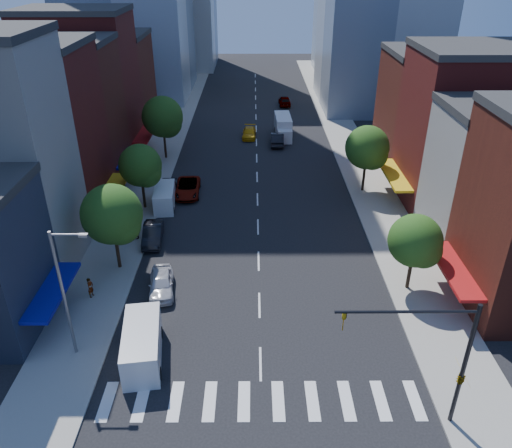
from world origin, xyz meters
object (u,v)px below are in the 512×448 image
at_px(parked_car_rear, 168,192).
at_px(traffic_car_far, 285,101).
at_px(taxi, 249,133).
at_px(traffic_car_oncoming, 277,139).
at_px(parked_car_second, 153,234).
at_px(cargo_van_near, 142,346).
at_px(parked_car_third, 188,188).
at_px(pedestrian_far, 136,231).
at_px(parked_car_front, 161,283).
at_px(pedestrian_near, 90,287).
at_px(cargo_van_far, 165,198).
at_px(box_truck, 283,127).

xyz_separation_m(parked_car_rear, traffic_car_far, (14.41, 36.25, 0.13)).
height_order(taxi, traffic_car_oncoming, traffic_car_oncoming).
height_order(parked_car_second, cargo_van_near, cargo_van_near).
distance_m(parked_car_third, pedestrian_far, 10.28).
distance_m(parked_car_front, parked_car_rear, 16.88).
relative_size(parked_car_front, pedestrian_far, 2.89).
height_order(traffic_car_far, pedestrian_near, pedestrian_near).
bearing_deg(cargo_van_far, traffic_car_oncoming, 51.74).
xyz_separation_m(parked_car_front, pedestrian_near, (-5.16, -0.80, 0.19)).
height_order(parked_car_rear, cargo_van_far, cargo_van_far).
relative_size(parked_car_second, pedestrian_far, 2.97).
bearing_deg(pedestrian_far, cargo_van_near, -0.15).
distance_m(traffic_car_far, pedestrian_near, 56.61).
bearing_deg(parked_car_rear, taxi, 63.81).
bearing_deg(cargo_van_far, parked_car_rear, 85.12).
bearing_deg(pedestrian_near, parked_car_rear, 4.46).
xyz_separation_m(parked_car_second, cargo_van_near, (2.02, -14.99, 0.41)).
xyz_separation_m(taxi, pedestrian_far, (-10.06, -28.44, 0.28)).
relative_size(parked_car_rear, box_truck, 0.65).
distance_m(parked_car_front, pedestrian_far, 8.66).
bearing_deg(cargo_van_near, pedestrian_near, 120.30).
bearing_deg(taxi, parked_car_third, -106.79).
bearing_deg(pedestrian_far, pedestrian_near, -23.79).
bearing_deg(parked_car_second, parked_car_front, -80.09).
distance_m(parked_car_front, box_truck, 38.46).
xyz_separation_m(parked_car_rear, cargo_van_near, (2.02, -24.15, 0.51)).
relative_size(parked_car_second, traffic_car_oncoming, 0.95).
bearing_deg(pedestrian_far, parked_car_third, 146.43).
height_order(box_truck, pedestrian_near, box_truck).
distance_m(parked_car_front, parked_car_third, 17.54).
xyz_separation_m(parked_car_second, pedestrian_near, (-3.16, -8.40, 0.19)).
height_order(traffic_car_oncoming, pedestrian_far, pedestrian_far).
height_order(parked_car_front, pedestrian_near, pedestrian_near).
xyz_separation_m(cargo_van_near, pedestrian_near, (-5.18, 6.59, -0.22)).
bearing_deg(pedestrian_near, traffic_car_oncoming, -9.69).
bearing_deg(cargo_van_near, parked_car_third, 82.15).
xyz_separation_m(traffic_car_oncoming, box_truck, (0.98, 3.40, 0.53)).
relative_size(taxi, traffic_car_oncoming, 0.93).
height_order(cargo_van_far, traffic_car_far, cargo_van_far).
height_order(parked_car_front, cargo_van_far, cargo_van_far).
xyz_separation_m(parked_car_third, traffic_car_oncoming, (10.31, 15.82, 0.05)).
bearing_deg(parked_car_second, box_truck, 60.68).
height_order(parked_car_second, pedestrian_far, pedestrian_far).
bearing_deg(cargo_van_far, pedestrian_near, -106.92).
distance_m(parked_car_second, traffic_car_far, 47.64).
relative_size(parked_car_rear, traffic_car_oncoming, 0.94).
bearing_deg(pedestrian_far, cargo_van_far, 153.30).
bearing_deg(parked_car_third, box_truck, 57.35).
height_order(parked_car_third, box_truck, box_truck).
relative_size(cargo_van_near, traffic_car_far, 1.25).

